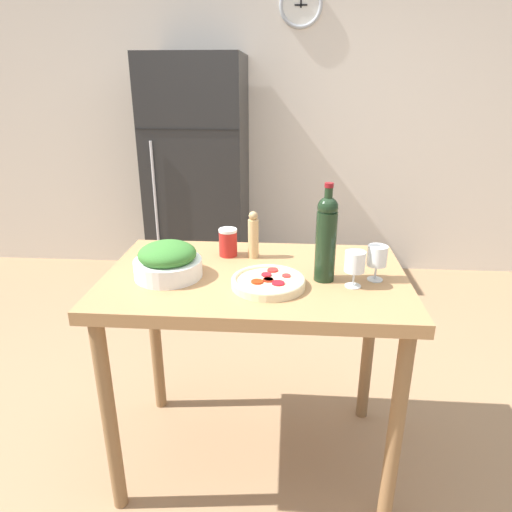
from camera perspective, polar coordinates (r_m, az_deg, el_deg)
The scene contains 11 objects.
ground_plane at distance 2.30m, azimuth -0.07°, elevation -23.46°, with size 14.00×14.00×0.00m, color #9E7A56.
wall_back at distance 4.00m, azimuth 2.59°, elevation 16.62°, with size 6.40×0.09×2.60m.
refrigerator at distance 3.73m, azimuth -7.16°, elevation 9.91°, with size 0.74×0.73×1.80m.
prep_counter at distance 1.83m, azimuth -0.09°, elevation -5.56°, with size 1.17×0.73×0.91m.
wine_bottle at distance 1.69m, azimuth 8.76°, elevation 2.39°, with size 0.08×0.08×0.37m.
wine_glass_near at distance 1.68m, azimuth 12.24°, elevation -0.93°, with size 0.07×0.07×0.14m.
wine_glass_far at distance 1.75m, azimuth 14.89°, elevation -0.16°, with size 0.07×0.07×0.14m.
pepper_mill at distance 1.92m, azimuth -0.34°, elevation 2.58°, with size 0.04×0.04×0.20m.
salad_bowl at distance 1.77m, azimuth -10.97°, elevation -0.64°, with size 0.26×0.26×0.14m.
homemade_pizza at distance 1.67m, azimuth 1.55°, elevation -3.24°, with size 0.27×0.27×0.04m.
salt_canister at distance 1.95m, azimuth -3.51°, elevation 1.72°, with size 0.08×0.08×0.12m.
Camera 1 is at (0.13, -1.63, 1.61)m, focal length 32.00 mm.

